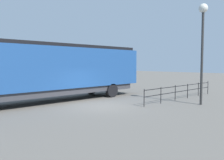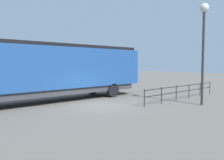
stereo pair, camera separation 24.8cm
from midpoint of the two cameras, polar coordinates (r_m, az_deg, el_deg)
ground_plane at (r=15.28m, az=-2.18°, el=-6.27°), size 120.00×120.00×0.00m
locomotive at (r=17.37m, az=-13.50°, el=2.51°), size 2.96×16.00×4.11m
lamp_post at (r=16.66m, az=21.71°, el=11.15°), size 0.59×0.59×6.59m
platform_fence at (r=18.67m, az=17.14°, el=-2.30°), size 0.05×9.20×1.13m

